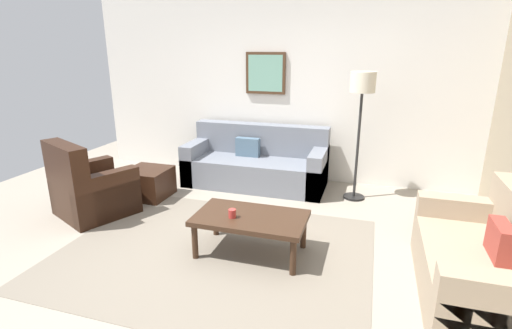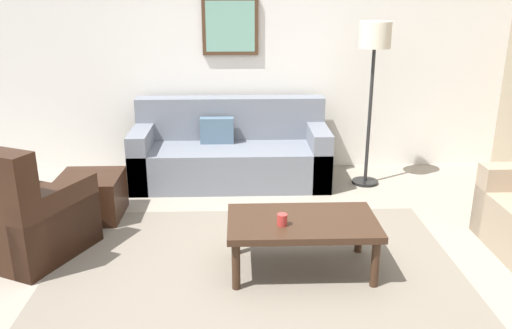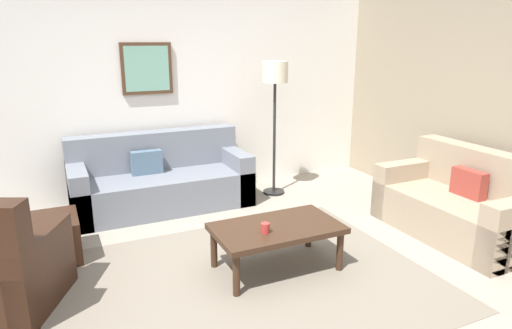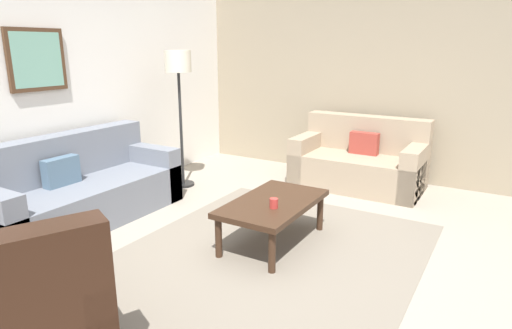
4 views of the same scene
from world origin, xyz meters
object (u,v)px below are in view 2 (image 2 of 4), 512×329
at_px(armchair_leather, 19,220).
at_px(couch_main, 231,153).
at_px(cup, 282,220).
at_px(framed_artwork, 230,26).
at_px(coffee_table, 302,226).
at_px(lamp_standing, 374,52).
at_px(ottoman, 91,196).

bearing_deg(armchair_leather, couch_main, 46.56).
xyz_separation_m(armchair_leather, cup, (2.02, -0.38, 0.15)).
bearing_deg(framed_artwork, armchair_leather, -127.74).
distance_m(coffee_table, lamp_standing, 2.30).
xyz_separation_m(coffee_table, cup, (-0.16, -0.09, 0.09)).
bearing_deg(ottoman, armchair_leather, -115.26).
distance_m(ottoman, framed_artwork, 2.36).
height_order(couch_main, coffee_table, couch_main).
bearing_deg(cup, framed_artwork, 98.66).
xyz_separation_m(coffee_table, lamp_standing, (0.91, 1.83, 1.05)).
height_order(cup, lamp_standing, lamp_standing).
height_order(coffee_table, lamp_standing, lamp_standing).
xyz_separation_m(coffee_table, framed_artwork, (-0.54, 2.41, 1.27)).
relative_size(couch_main, lamp_standing, 1.21).
bearing_deg(framed_artwork, cup, -81.34).
height_order(armchair_leather, coffee_table, armchair_leather).
xyz_separation_m(armchair_leather, ottoman, (0.35, 0.75, -0.11)).
bearing_deg(couch_main, cup, -79.50).
bearing_deg(couch_main, coffee_table, -74.78).
bearing_deg(couch_main, lamp_standing, -7.38).
bearing_deg(coffee_table, lamp_standing, 63.47).
distance_m(armchair_leather, coffee_table, 2.20).
bearing_deg(lamp_standing, coffee_table, -116.53).
distance_m(couch_main, cup, 2.15).
bearing_deg(framed_artwork, lamp_standing, -22.01).
xyz_separation_m(ottoman, coffee_table, (1.83, -1.04, 0.16)).
xyz_separation_m(ottoman, lamp_standing, (2.74, 0.79, 1.21)).
bearing_deg(cup, couch_main, 100.50).
xyz_separation_m(armchair_leather, lamp_standing, (3.09, 1.53, 1.10)).
distance_m(cup, framed_artwork, 2.79).
relative_size(cup, lamp_standing, 0.05).
distance_m(ottoman, cup, 2.03).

